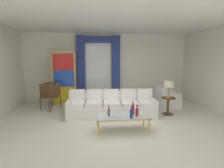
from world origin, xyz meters
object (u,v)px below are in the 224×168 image
object	(u,v)px
bottle_blue_decanter	(109,112)
round_side_table	(168,104)
bottle_ruby_flask	(137,112)
peacock_figurine	(76,101)
bottle_crystal_tall	(131,113)
stained_glass_divider	(64,80)
vintage_tv	(50,90)
couch_white_long	(112,106)
armchair_white	(166,100)
table_lamp_brass	(169,85)
bottle_amber_squat	(133,109)
coffee_table	(123,117)

from	to	relation	value
bottle_blue_decanter	round_side_table	distance (m)	2.45
bottle_ruby_flask	peacock_figurine	size ratio (longest dim) A/B	0.52
bottle_crystal_tall	stained_glass_divider	size ratio (longest dim) A/B	0.14
bottle_ruby_flask	vintage_tv	world-z (taller)	vintage_tv
vintage_tv	couch_white_long	bearing A→B (deg)	-22.96
vintage_tv	stained_glass_divider	bearing A→B (deg)	55.90
bottle_crystal_tall	peacock_figurine	size ratio (longest dim) A/B	0.53
bottle_crystal_tall	peacock_figurine	xyz separation A→B (m)	(-1.63, 2.84, -0.32)
bottle_ruby_flask	vintage_tv	xyz separation A→B (m)	(-2.72, 2.40, 0.20)
armchair_white	bottle_ruby_flask	bearing A→B (deg)	-127.86
bottle_blue_decanter	table_lamp_brass	xyz separation A→B (m)	(2.14, 1.18, 0.51)
bottle_ruby_flask	round_side_table	size ratio (longest dim) A/B	0.52
bottle_amber_squat	table_lamp_brass	world-z (taller)	table_lamp_brass
round_side_table	table_lamp_brass	xyz separation A→B (m)	(0.00, 0.00, 0.67)
couch_white_long	bottle_blue_decanter	size ratio (longest dim) A/B	10.39
bottle_blue_decanter	round_side_table	size ratio (longest dim) A/B	0.48
bottle_amber_squat	table_lamp_brass	bearing A→B (deg)	37.02
vintage_tv	bottle_crystal_tall	bearing A→B (deg)	-44.80
stained_glass_divider	bottle_crystal_tall	bearing A→B (deg)	-56.03
bottle_blue_decanter	bottle_ruby_flask	xyz separation A→B (m)	(0.73, -0.11, 0.01)
vintage_tv	round_side_table	size ratio (longest dim) A/B	2.26
couch_white_long	stained_glass_divider	bearing A→B (deg)	138.90
bottle_amber_squat	armchair_white	world-z (taller)	armchair_white
stained_glass_divider	round_side_table	world-z (taller)	stained_glass_divider
couch_white_long	peacock_figurine	distance (m)	1.80
bottle_crystal_tall	peacock_figurine	distance (m)	3.29
stained_glass_divider	table_lamp_brass	bearing A→B (deg)	-24.93
peacock_figurine	table_lamp_brass	bearing A→B (deg)	-23.69
armchair_white	stained_glass_divider	size ratio (longest dim) A/B	0.37
vintage_tv	peacock_figurine	size ratio (longest dim) A/B	2.24
bottle_crystal_tall	peacock_figurine	bearing A→B (deg)	119.89
bottle_ruby_flask	round_side_table	bearing A→B (deg)	42.60
couch_white_long	bottle_ruby_flask	bearing A→B (deg)	-70.68
bottle_blue_decanter	armchair_white	size ratio (longest dim) A/B	0.35
bottle_amber_squat	vintage_tv	world-z (taller)	vintage_tv
vintage_tv	round_side_table	world-z (taller)	vintage_tv
vintage_tv	stained_glass_divider	xyz separation A→B (m)	(0.42, 0.62, 0.33)
couch_white_long	bottle_blue_decanter	bearing A→B (deg)	-99.27
coffee_table	round_side_table	bearing A→B (deg)	34.36
couch_white_long	bottle_ruby_flask	world-z (taller)	couch_white_long
bottle_crystal_tall	bottle_blue_decanter	bearing A→B (deg)	156.45
round_side_table	table_lamp_brass	world-z (taller)	table_lamp_brass
bottle_blue_decanter	bottle_crystal_tall	bearing A→B (deg)	-23.55
couch_white_long	bottle_amber_squat	bearing A→B (deg)	-71.01
bottle_blue_decanter	armchair_white	distance (m)	3.29
bottle_amber_squat	round_side_table	xyz separation A→B (m)	(1.48, 1.12, -0.20)
bottle_crystal_tall	round_side_table	world-z (taller)	bottle_crystal_tall
peacock_figurine	table_lamp_brass	xyz separation A→B (m)	(3.22, -1.41, 0.81)
bottle_blue_decanter	peacock_figurine	xyz separation A→B (m)	(-1.08, 2.59, -0.30)
stained_glass_divider	couch_white_long	bearing A→B (deg)	-41.10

